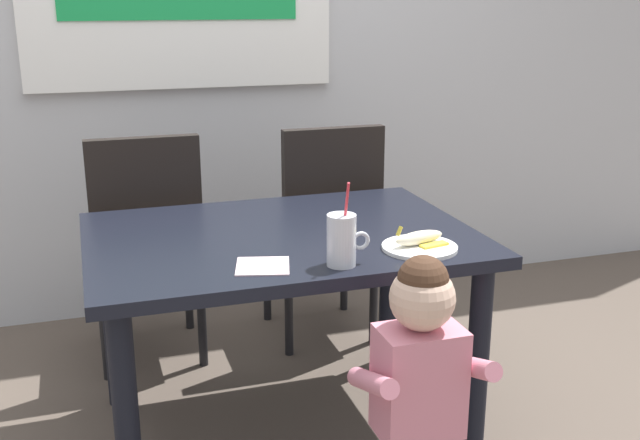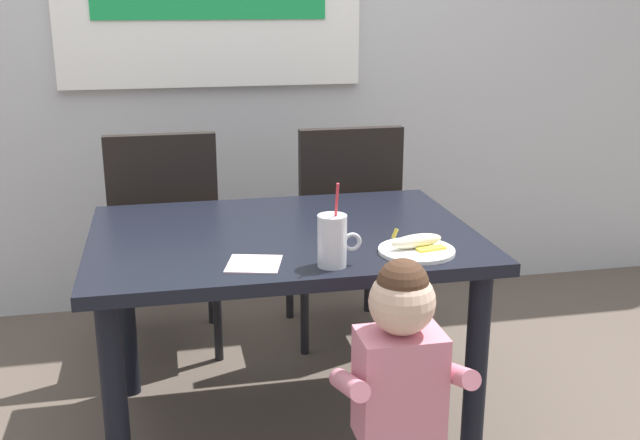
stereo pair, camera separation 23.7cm
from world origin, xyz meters
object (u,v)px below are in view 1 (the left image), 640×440
Objects in this scene: dining_table at (281,263)px; toddler_standing at (420,369)px; snack_plate at (420,247)px; paper_napkin at (263,266)px; peeled_banana at (420,238)px; dining_chair_left at (146,236)px; dining_chair_right at (324,221)px; milk_cup at (342,243)px.

toddler_standing is at bearing -73.06° from dining_table.
snack_plate is 0.49m from paper_napkin.
snack_plate is at bearing -114.93° from peeled_banana.
peeled_banana is at bearing 128.23° from dining_chair_left.
toddler_standing is at bearing 82.77° from dining_chair_right.
dining_chair_left is 1.01m from paper_napkin.
peeled_banana is 0.50m from paper_napkin.
toddler_standing is at bearing -113.97° from snack_plate.
dining_table is at bearing 60.96° from dining_chair_right.
dining_chair_left is 1.22m from peeled_banana.
snack_plate is 1.31× the size of peeled_banana.
dining_chair_left is 0.74m from dining_chair_right.
dining_chair_right is 1.15× the size of toddler_standing.
paper_napkin reaches higher than dining_table.
dining_chair_right is at bearing 90.10° from peeled_banana.
peeled_banana is (0.01, 0.01, 0.03)m from snack_plate.
milk_cup reaches higher than dining_chair_left.
milk_cup is 0.28m from snack_plate.
dining_chair_right is at bearing 60.96° from dining_table.
dining_table is 5.39× the size of snack_plate.
dining_chair_right is 1.06m from milk_cup.
dining_chair_left is 1.00× the size of dining_chair_right.
paper_napkin is (-0.49, -0.94, 0.18)m from dining_chair_right.
snack_plate is at bearing 89.78° from dining_chair_right.
peeled_banana is (0.74, -0.94, 0.21)m from dining_chair_left.
dining_chair_right is at bearing 74.58° from milk_cup.
paper_napkin is at bearing 62.35° from dining_chair_right.
snack_plate is (0.27, 0.06, -0.06)m from milk_cup.
peeled_banana is (0.36, -0.27, 0.14)m from dining_table.
toddler_standing is (0.58, -1.32, -0.02)m from dining_chair_left.
paper_napkin is at bearing 165.56° from milk_cup.
dining_chair_right is 4.17× the size of snack_plate.
milk_cup is 0.23m from paper_napkin.
snack_plate is (0.74, -0.95, 0.19)m from dining_chair_left.
toddler_standing reaches higher than paper_napkin.
snack_plate is 1.53× the size of paper_napkin.
dining_chair_left is at bearing -1.26° from dining_chair_right.
dining_table is 1.48× the size of toddler_standing.
dining_chair_right is 1.31m from toddler_standing.
snack_plate reaches higher than paper_napkin.
milk_cup reaches higher than dining_chair_right.
dining_table is at bearing 65.62° from paper_napkin.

